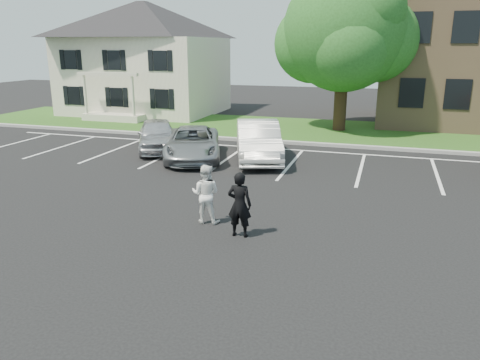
{
  "coord_description": "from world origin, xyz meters",
  "views": [
    {
      "loc": [
        3.6,
        -10.45,
        4.73
      ],
      "look_at": [
        0.0,
        1.0,
        1.25
      ],
      "focal_mm": 35.0,
      "sensor_mm": 36.0,
      "label": 1
    }
  ],
  "objects_px": {
    "tree": "(346,33)",
    "house": "(145,58)",
    "car_silver_west": "(157,135)",
    "car_silver_minivan": "(193,143)",
    "car_white_sedan": "(258,141)",
    "man_black_suit": "(240,205)",
    "man_white_shirt": "(206,194)"
  },
  "relations": [
    {
      "from": "car_white_sedan",
      "to": "car_silver_west",
      "type": "bearing_deg",
      "value": 156.57
    },
    {
      "from": "man_black_suit",
      "to": "car_silver_west",
      "type": "relative_size",
      "value": 0.4
    },
    {
      "from": "man_black_suit",
      "to": "car_silver_minivan",
      "type": "xyz_separation_m",
      "value": [
        -4.45,
        7.46,
        -0.17
      ]
    },
    {
      "from": "house",
      "to": "man_white_shirt",
      "type": "distance_m",
      "value": 22.82
    },
    {
      "from": "house",
      "to": "car_silver_west",
      "type": "distance_m",
      "value": 13.4
    },
    {
      "from": "man_black_suit",
      "to": "car_white_sedan",
      "type": "xyz_separation_m",
      "value": [
        -1.74,
        8.16,
        -0.03
      ]
    },
    {
      "from": "man_black_suit",
      "to": "car_silver_minivan",
      "type": "relative_size",
      "value": 0.35
    },
    {
      "from": "man_white_shirt",
      "to": "car_silver_west",
      "type": "relative_size",
      "value": 0.38
    },
    {
      "from": "car_silver_west",
      "to": "car_silver_minivan",
      "type": "relative_size",
      "value": 0.87
    },
    {
      "from": "man_white_shirt",
      "to": "car_white_sedan",
      "type": "distance_m",
      "value": 7.52
    },
    {
      "from": "car_silver_west",
      "to": "car_silver_minivan",
      "type": "height_order",
      "value": "car_silver_west"
    },
    {
      "from": "car_white_sedan",
      "to": "man_white_shirt",
      "type": "bearing_deg",
      "value": -104.84
    },
    {
      "from": "man_white_shirt",
      "to": "car_silver_west",
      "type": "height_order",
      "value": "man_white_shirt"
    },
    {
      "from": "tree",
      "to": "car_silver_minivan",
      "type": "height_order",
      "value": "tree"
    },
    {
      "from": "house",
      "to": "car_white_sedan",
      "type": "relative_size",
      "value": 2.07
    },
    {
      "from": "car_silver_minivan",
      "to": "car_white_sedan",
      "type": "bearing_deg",
      "value": -6.54
    },
    {
      "from": "car_silver_west",
      "to": "car_white_sedan",
      "type": "height_order",
      "value": "car_white_sedan"
    },
    {
      "from": "tree",
      "to": "man_black_suit",
      "type": "relative_size",
      "value": 5.18
    },
    {
      "from": "car_silver_minivan",
      "to": "car_white_sedan",
      "type": "relative_size",
      "value": 0.98
    },
    {
      "from": "man_white_shirt",
      "to": "car_silver_west",
      "type": "xyz_separation_m",
      "value": [
        -5.51,
        7.87,
        -0.09
      ]
    },
    {
      "from": "man_black_suit",
      "to": "car_white_sedan",
      "type": "distance_m",
      "value": 8.34
    },
    {
      "from": "man_black_suit",
      "to": "car_white_sedan",
      "type": "relative_size",
      "value": 0.34
    },
    {
      "from": "tree",
      "to": "house",
      "type": "bearing_deg",
      "value": 166.16
    },
    {
      "from": "car_silver_west",
      "to": "car_silver_minivan",
      "type": "xyz_separation_m",
      "value": [
        2.23,
        -1.07,
        -0.05
      ]
    },
    {
      "from": "man_white_shirt",
      "to": "car_silver_minivan",
      "type": "xyz_separation_m",
      "value": [
        -3.27,
        6.8,
        -0.14
      ]
    },
    {
      "from": "man_black_suit",
      "to": "car_white_sedan",
      "type": "height_order",
      "value": "man_black_suit"
    },
    {
      "from": "house",
      "to": "car_silver_minivan",
      "type": "distance_m",
      "value": 15.47
    },
    {
      "from": "house",
      "to": "car_silver_west",
      "type": "xyz_separation_m",
      "value": [
        6.56,
        -11.26,
        -3.1
      ]
    },
    {
      "from": "car_silver_minivan",
      "to": "car_white_sedan",
      "type": "xyz_separation_m",
      "value": [
        2.71,
        0.7,
        0.14
      ]
    },
    {
      "from": "man_white_shirt",
      "to": "car_white_sedan",
      "type": "bearing_deg",
      "value": -88.86
    },
    {
      "from": "house",
      "to": "car_white_sedan",
      "type": "distance_m",
      "value": 16.63
    },
    {
      "from": "house",
      "to": "car_silver_west",
      "type": "bearing_deg",
      "value": -59.79
    }
  ]
}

